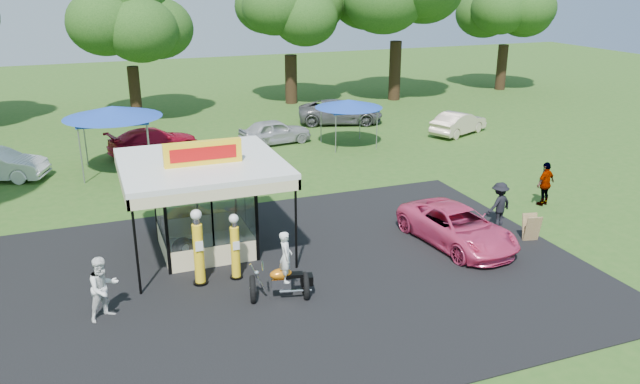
# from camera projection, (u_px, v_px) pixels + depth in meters

# --- Properties ---
(ground) EXTENTS (120.00, 120.00, 0.00)m
(ground) POSITION_uv_depth(u_px,v_px,m) (306.00, 305.00, 18.70)
(ground) COLOR #2A551A
(ground) RESTS_ON ground
(asphalt_apron) EXTENTS (20.00, 14.00, 0.04)m
(asphalt_apron) POSITION_uv_depth(u_px,v_px,m) (285.00, 276.00, 20.46)
(asphalt_apron) COLOR black
(asphalt_apron) RESTS_ON ground
(gas_station_kiosk) EXTENTS (5.40, 5.40, 4.18)m
(gas_station_kiosk) POSITION_uv_depth(u_px,v_px,m) (204.00, 204.00, 21.84)
(gas_station_kiosk) COLOR white
(gas_station_kiosk) RESTS_ON ground
(gas_pump_left) EXTENTS (0.48, 0.48, 2.58)m
(gas_pump_left) POSITION_uv_depth(u_px,v_px,m) (198.00, 249.00, 19.57)
(gas_pump_left) COLOR black
(gas_pump_left) RESTS_ON ground
(gas_pump_right) EXTENTS (0.42, 0.42, 2.26)m
(gas_pump_right) POSITION_uv_depth(u_px,v_px,m) (235.00, 248.00, 20.00)
(gas_pump_right) COLOR black
(gas_pump_right) RESTS_ON ground
(motorcycle) EXTENTS (2.01, 1.29, 2.29)m
(motorcycle) POSITION_uv_depth(u_px,v_px,m) (284.00, 272.00, 18.83)
(motorcycle) COLOR black
(motorcycle) RESTS_ON ground
(spare_tires) EXTENTS (0.96, 0.61, 0.82)m
(spare_tires) POSITION_uv_depth(u_px,v_px,m) (185.00, 249.00, 21.60)
(spare_tires) COLOR black
(spare_tires) RESTS_ON ground
(a_frame_sign) EXTENTS (0.62, 0.63, 1.03)m
(a_frame_sign) POSITION_uv_depth(u_px,v_px,m) (531.00, 228.00, 23.06)
(a_frame_sign) COLOR #593819
(a_frame_sign) RESTS_ON ground
(kiosk_car) EXTENTS (2.82, 1.13, 0.96)m
(kiosk_car) POSITION_uv_depth(u_px,v_px,m) (195.00, 217.00, 24.21)
(kiosk_car) COLOR yellow
(kiosk_car) RESTS_ON ground
(pink_sedan) EXTENTS (2.86, 5.24, 1.39)m
(pink_sedan) POSITION_uv_depth(u_px,v_px,m) (457.00, 227.00, 22.72)
(pink_sedan) COLOR #E43E71
(pink_sedan) RESTS_ON ground
(spectator_west) EXTENTS (1.17, 1.08, 1.92)m
(spectator_west) POSITION_uv_depth(u_px,v_px,m) (103.00, 288.00, 17.72)
(spectator_west) COLOR white
(spectator_west) RESTS_ON ground
(spectator_east_a) EXTENTS (1.29, 0.93, 1.80)m
(spectator_east_a) POSITION_uv_depth(u_px,v_px,m) (499.00, 205.00, 24.31)
(spectator_east_a) COLOR black
(spectator_east_a) RESTS_ON ground
(spectator_east_b) EXTENTS (1.21, 0.77, 1.92)m
(spectator_east_b) POSITION_uv_depth(u_px,v_px,m) (545.00, 184.00, 26.55)
(spectator_east_b) COLOR gray
(spectator_east_b) RESTS_ON ground
(bg_car_b) EXTENTS (5.33, 3.30, 1.44)m
(bg_car_b) POSITION_uv_depth(u_px,v_px,m) (154.00, 141.00, 34.31)
(bg_car_b) COLOR #AB0D25
(bg_car_b) RESTS_ON ground
(bg_car_c) EXTENTS (4.43, 2.26, 1.44)m
(bg_car_c) POSITION_uv_depth(u_px,v_px,m) (275.00, 132.00, 36.35)
(bg_car_c) COLOR #B2B0B5
(bg_car_c) RESTS_ON ground
(bg_car_d) EXTENTS (6.06, 4.14, 1.54)m
(bg_car_d) POSITION_uv_depth(u_px,v_px,m) (340.00, 112.00, 41.33)
(bg_car_d) COLOR #5D5D5F
(bg_car_d) RESTS_ON ground
(bg_car_e) EXTENTS (4.50, 3.15, 1.41)m
(bg_car_e) POSITION_uv_depth(u_px,v_px,m) (459.00, 123.00, 38.51)
(bg_car_e) COLOR beige
(bg_car_e) RESTS_ON ground
(tent_west) EXTENTS (4.76, 4.76, 3.33)m
(tent_west) POSITION_uv_depth(u_px,v_px,m) (113.00, 112.00, 30.48)
(tent_west) COLOR gray
(tent_west) RESTS_ON ground
(tent_east) EXTENTS (3.85, 3.85, 2.69)m
(tent_east) POSITION_uv_depth(u_px,v_px,m) (349.00, 104.00, 35.37)
(tent_east) COLOR gray
(tent_east) RESTS_ON ground
(oak_far_c) EXTENTS (8.60, 8.60, 10.14)m
(oak_far_c) POSITION_uv_depth(u_px,v_px,m) (128.00, 22.00, 40.67)
(oak_far_c) COLOR black
(oak_far_c) RESTS_ON ground
(oak_far_d) EXTENTS (8.53, 8.53, 10.16)m
(oak_far_d) POSITION_uv_depth(u_px,v_px,m) (290.00, 16.00, 45.96)
(oak_far_d) COLOR black
(oak_far_d) RESTS_ON ground
(oak_far_f) EXTENTS (8.54, 8.54, 10.28)m
(oak_far_f) POSITION_uv_depth(u_px,v_px,m) (507.00, 10.00, 51.60)
(oak_far_f) COLOR black
(oak_far_f) RESTS_ON ground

